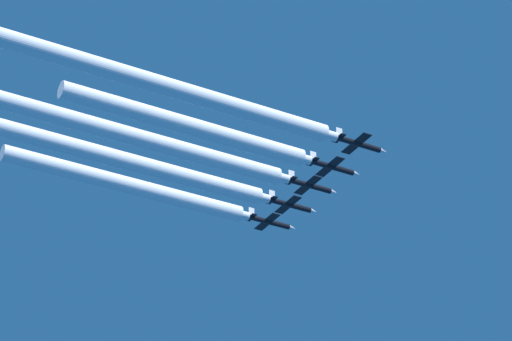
{
  "coord_description": "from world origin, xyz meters",
  "views": [
    {
      "loc": [
        217.76,
        -133.65,
        1.56
      ],
      "look_at": [
        0.14,
        -14.12,
        146.38
      ],
      "focal_mm": 92.44,
      "sensor_mm": 36.0,
      "label": 1
    }
  ],
  "objects_px": {
    "jet_far_left": "(271,222)",
    "jet_center": "(311,186)",
    "jet_far_right": "(360,144)",
    "jet_inner_right": "(334,167)",
    "jet_inner_left": "(291,205)"
  },
  "relations": [
    {
      "from": "jet_center",
      "to": "jet_far_right",
      "type": "relative_size",
      "value": 1.0
    },
    {
      "from": "jet_far_left",
      "to": "jet_center",
      "type": "relative_size",
      "value": 1.0
    },
    {
      "from": "jet_far_left",
      "to": "jet_center",
      "type": "distance_m",
      "value": 19.73
    },
    {
      "from": "jet_far_left",
      "to": "jet_center",
      "type": "bearing_deg",
      "value": -1.89
    },
    {
      "from": "jet_far_left",
      "to": "jet_inner_left",
      "type": "xyz_separation_m",
      "value": [
        10.17,
        -0.24,
        -0.4
      ]
    },
    {
      "from": "jet_far_left",
      "to": "jet_center",
      "type": "height_order",
      "value": "jet_far_left"
    },
    {
      "from": "jet_inner_left",
      "to": "jet_far_right",
      "type": "distance_m",
      "value": 29.66
    },
    {
      "from": "jet_far_left",
      "to": "jet_far_right",
      "type": "bearing_deg",
      "value": -0.95
    },
    {
      "from": "jet_far_right",
      "to": "jet_far_left",
      "type": "bearing_deg",
      "value": 179.05
    },
    {
      "from": "jet_inner_right",
      "to": "jet_far_right",
      "type": "bearing_deg",
      "value": 0.92
    },
    {
      "from": "jet_inner_left",
      "to": "jet_far_right",
      "type": "bearing_deg",
      "value": -0.81
    },
    {
      "from": "jet_center",
      "to": "jet_far_left",
      "type": "bearing_deg",
      "value": 178.11
    },
    {
      "from": "jet_inner_left",
      "to": "jet_far_right",
      "type": "relative_size",
      "value": 1.0
    },
    {
      "from": "jet_center",
      "to": "jet_inner_right",
      "type": "xyz_separation_m",
      "value": [
        9.7,
        -0.18,
        -0.23
      ]
    },
    {
      "from": "jet_center",
      "to": "jet_inner_right",
      "type": "relative_size",
      "value": 1.0
    }
  ]
}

